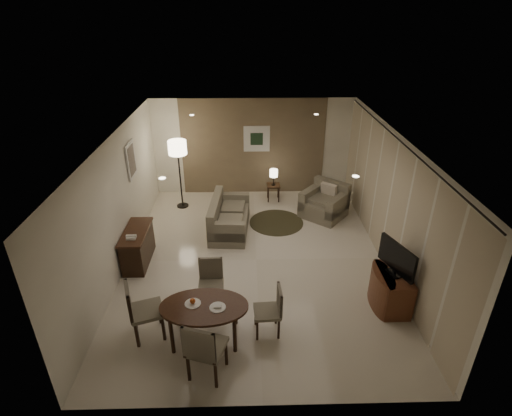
{
  "coord_description": "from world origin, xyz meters",
  "views": [
    {
      "loc": [
        -0.18,
        -7.12,
        4.94
      ],
      "look_at": [
        0.0,
        0.2,
        1.15
      ],
      "focal_mm": 28.0,
      "sensor_mm": 36.0,
      "label": 1
    }
  ],
  "objects_px": {
    "chair_left": "(147,310)",
    "armchair": "(324,201)",
    "chair_right": "(267,311)",
    "tv_cabinet": "(392,289)",
    "side_table": "(273,192)",
    "console_desk": "(138,247)",
    "sofa": "(230,215)",
    "chair_near": "(207,346)",
    "floor_lamp": "(180,175)",
    "chair_far": "(211,286)",
    "dining_table": "(205,322)"
  },
  "relations": [
    {
      "from": "chair_left",
      "to": "armchair",
      "type": "height_order",
      "value": "chair_left"
    },
    {
      "from": "armchair",
      "to": "chair_right",
      "type": "bearing_deg",
      "value": -72.41
    },
    {
      "from": "tv_cabinet",
      "to": "armchair",
      "type": "xyz_separation_m",
      "value": [
        -0.62,
        3.43,
        0.09
      ]
    },
    {
      "from": "side_table",
      "to": "chair_left",
      "type": "bearing_deg",
      "value": -115.24
    },
    {
      "from": "console_desk",
      "to": "sofa",
      "type": "height_order",
      "value": "sofa"
    },
    {
      "from": "chair_near",
      "to": "floor_lamp",
      "type": "xyz_separation_m",
      "value": [
        -1.14,
        5.5,
        0.4
      ]
    },
    {
      "from": "chair_far",
      "to": "side_table",
      "type": "relative_size",
      "value": 2.01
    },
    {
      "from": "console_desk",
      "to": "floor_lamp",
      "type": "distance_m",
      "value": 2.7
    },
    {
      "from": "chair_near",
      "to": "sofa",
      "type": "xyz_separation_m",
      "value": [
        0.18,
        4.19,
        -0.13
      ]
    },
    {
      "from": "sofa",
      "to": "tv_cabinet",
      "type": "bearing_deg",
      "value": -128.66
    },
    {
      "from": "console_desk",
      "to": "chair_left",
      "type": "distance_m",
      "value": 2.23
    },
    {
      "from": "side_table",
      "to": "tv_cabinet",
      "type": "bearing_deg",
      "value": -67.25
    },
    {
      "from": "dining_table",
      "to": "armchair",
      "type": "xyz_separation_m",
      "value": [
        2.66,
        4.14,
        0.11
      ]
    },
    {
      "from": "dining_table",
      "to": "tv_cabinet",
      "type": "bearing_deg",
      "value": 12.22
    },
    {
      "from": "side_table",
      "to": "dining_table",
      "type": "bearing_deg",
      "value": -105.64
    },
    {
      "from": "chair_near",
      "to": "chair_far",
      "type": "relative_size",
      "value": 1.15
    },
    {
      "from": "dining_table",
      "to": "side_table",
      "type": "relative_size",
      "value": 3.1
    },
    {
      "from": "chair_near",
      "to": "tv_cabinet",
      "type": "bearing_deg",
      "value": -138.15
    },
    {
      "from": "chair_near",
      "to": "chair_far",
      "type": "distance_m",
      "value": 1.45
    },
    {
      "from": "chair_near",
      "to": "armchair",
      "type": "distance_m",
      "value": 5.48
    },
    {
      "from": "sofa",
      "to": "floor_lamp",
      "type": "relative_size",
      "value": 0.92
    },
    {
      "from": "console_desk",
      "to": "chair_far",
      "type": "height_order",
      "value": "chair_far"
    },
    {
      "from": "dining_table",
      "to": "side_table",
      "type": "distance_m",
      "value": 5.32
    },
    {
      "from": "armchair",
      "to": "chair_far",
      "type": "bearing_deg",
      "value": -87.76
    },
    {
      "from": "chair_far",
      "to": "armchair",
      "type": "xyz_separation_m",
      "value": [
        2.62,
        3.39,
        -0.02
      ]
    },
    {
      "from": "chair_left",
      "to": "side_table",
      "type": "height_order",
      "value": "chair_left"
    },
    {
      "from": "dining_table",
      "to": "chair_left",
      "type": "xyz_separation_m",
      "value": [
        -0.94,
        0.09,
        0.19
      ]
    },
    {
      "from": "dining_table",
      "to": "chair_far",
      "type": "xyz_separation_m",
      "value": [
        0.05,
        0.75,
        0.13
      ]
    },
    {
      "from": "dining_table",
      "to": "chair_near",
      "type": "xyz_separation_m",
      "value": [
        0.1,
        -0.7,
        0.2
      ]
    },
    {
      "from": "tv_cabinet",
      "to": "sofa",
      "type": "bearing_deg",
      "value": 137.25
    },
    {
      "from": "chair_right",
      "to": "armchair",
      "type": "bearing_deg",
      "value": 154.37
    },
    {
      "from": "chair_near",
      "to": "armchair",
      "type": "xyz_separation_m",
      "value": [
        2.57,
        4.84,
        -0.09
      ]
    },
    {
      "from": "chair_right",
      "to": "dining_table",
      "type": "bearing_deg",
      "value": -87.18
    },
    {
      "from": "chair_near",
      "to": "side_table",
      "type": "xyz_separation_m",
      "value": [
        1.34,
        5.83,
        -0.3
      ]
    },
    {
      "from": "tv_cabinet",
      "to": "chair_right",
      "type": "bearing_deg",
      "value": -165.16
    },
    {
      "from": "chair_near",
      "to": "chair_far",
      "type": "xyz_separation_m",
      "value": [
        -0.05,
        1.45,
        -0.07
      ]
    },
    {
      "from": "console_desk",
      "to": "chair_left",
      "type": "xyz_separation_m",
      "value": [
        0.66,
        -2.12,
        0.15
      ]
    },
    {
      "from": "chair_far",
      "to": "armchair",
      "type": "bearing_deg",
      "value": 50.11
    },
    {
      "from": "console_desk",
      "to": "side_table",
      "type": "xyz_separation_m",
      "value": [
        3.04,
        2.91,
        -0.15
      ]
    },
    {
      "from": "armchair",
      "to": "side_table",
      "type": "height_order",
      "value": "armchair"
    },
    {
      "from": "chair_left",
      "to": "sofa",
      "type": "distance_m",
      "value": 3.62
    },
    {
      "from": "chair_right",
      "to": "armchair",
      "type": "distance_m",
      "value": 4.36
    },
    {
      "from": "sofa",
      "to": "side_table",
      "type": "xyz_separation_m",
      "value": [
        1.15,
        1.64,
        -0.17
      ]
    },
    {
      "from": "chair_near",
      "to": "sofa",
      "type": "bearing_deg",
      "value": -74.58
    },
    {
      "from": "tv_cabinet",
      "to": "floor_lamp",
      "type": "distance_m",
      "value": 5.98
    },
    {
      "from": "tv_cabinet",
      "to": "chair_right",
      "type": "relative_size",
      "value": 1.03
    },
    {
      "from": "chair_far",
      "to": "sofa",
      "type": "distance_m",
      "value": 2.75
    },
    {
      "from": "console_desk",
      "to": "chair_far",
      "type": "xyz_separation_m",
      "value": [
        1.65,
        -1.46,
        0.08
      ]
    },
    {
      "from": "chair_near",
      "to": "floor_lamp",
      "type": "distance_m",
      "value": 5.63
    },
    {
      "from": "dining_table",
      "to": "chair_far",
      "type": "relative_size",
      "value": 1.54
    }
  ]
}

